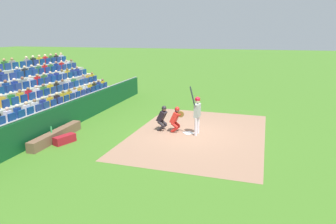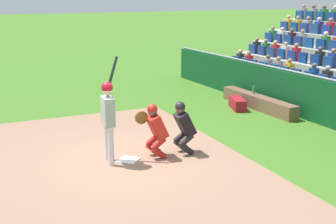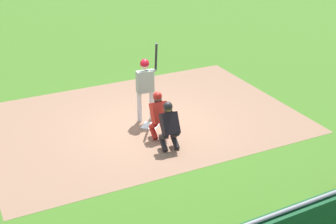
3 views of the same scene
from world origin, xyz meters
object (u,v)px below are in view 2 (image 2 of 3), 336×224
at_px(home_plate_marker, 128,160).
at_px(dugout_bench, 258,102).
at_px(home_plate_umpire, 183,125).
at_px(equipment_duffel_bag, 237,104).
at_px(batter_at_plate, 108,112).
at_px(water_bottle_on_bench, 254,90).
at_px(catcher_crouching, 155,127).

height_order(home_plate_marker, dugout_bench, dugout_bench).
bearing_deg(home_plate_umpire, equipment_duffel_bag, -50.75).
distance_m(home_plate_marker, batter_at_plate, 1.22).
relative_size(batter_at_plate, home_plate_umpire, 1.84).
bearing_deg(home_plate_umpire, water_bottle_on_bench, -55.08).
distance_m(catcher_crouching, water_bottle_on_bench, 5.72).
distance_m(batter_at_plate, catcher_crouching, 1.15).
height_order(home_plate_umpire, equipment_duffel_bag, home_plate_umpire).
bearing_deg(water_bottle_on_bench, equipment_duffel_bag, 91.35).
bearing_deg(batter_at_plate, equipment_duffel_bag, -62.87).
xyz_separation_m(dugout_bench, water_bottle_on_bench, (0.29, -0.02, 0.36)).
relative_size(home_plate_marker, dugout_bench, 0.13).
bearing_deg(catcher_crouching, water_bottle_on_bench, -59.70).
height_order(batter_at_plate, home_plate_umpire, batter_at_plate).
bearing_deg(water_bottle_on_bench, dugout_bench, 175.96).
distance_m(home_plate_umpire, equipment_duffel_bag, 4.68).
bearing_deg(dugout_bench, batter_at_plate, 112.50).
relative_size(home_plate_marker, water_bottle_on_bench, 1.59).
height_order(home_plate_marker, water_bottle_on_bench, water_bottle_on_bench).
distance_m(catcher_crouching, dugout_bench, 5.59).
bearing_deg(equipment_duffel_bag, batter_at_plate, 137.43).
height_order(batter_at_plate, water_bottle_on_bench, batter_at_plate).
distance_m(water_bottle_on_bench, equipment_duffel_bag, 0.75).
xyz_separation_m(home_plate_marker, water_bottle_on_bench, (2.84, -5.58, 0.56)).
distance_m(batter_at_plate, dugout_bench, 6.53).
relative_size(catcher_crouching, dugout_bench, 0.37).
bearing_deg(equipment_duffel_bag, water_bottle_on_bench, -68.35).
distance_m(home_plate_marker, catcher_crouching, 0.95).
xyz_separation_m(home_plate_umpire, water_bottle_on_bench, (2.96, -4.24, -0.12)).
xyz_separation_m(home_plate_marker, dugout_bench, (2.55, -5.56, 0.20)).
bearing_deg(home_plate_marker, water_bottle_on_bench, -63.02).
bearing_deg(batter_at_plate, home_plate_marker, -100.53).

